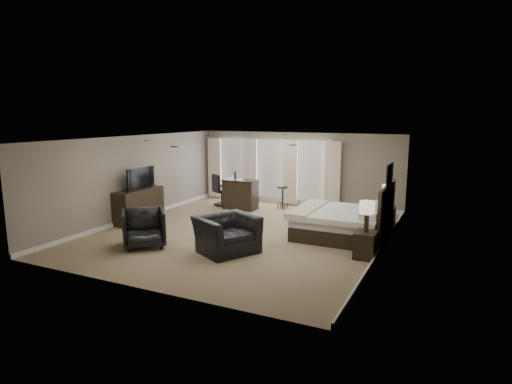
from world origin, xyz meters
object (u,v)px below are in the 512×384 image
at_px(dresser, 139,205).
at_px(armchair_near, 227,228).
at_px(bar_stool_left, 224,196).
at_px(lamp_near, 367,217).
at_px(bar_counter, 240,194).
at_px(bed, 344,210).
at_px(nightstand_far, 386,218).
at_px(bar_stool_right, 283,198).
at_px(armchair_far, 144,226).
at_px(tv, 138,187).
at_px(nightstand_near, 365,245).
at_px(lamp_far, 387,196).
at_px(desk_chair, 222,190).

xyz_separation_m(dresser, armchair_near, (3.86, -1.40, 0.08)).
bearing_deg(bar_stool_left, lamp_near, -30.91).
bearing_deg(bar_counter, bed, -24.55).
distance_m(nightstand_far, armchair_near, 4.95).
relative_size(bar_counter, bar_stool_right, 1.48).
bearing_deg(bar_counter, bar_stool_right, 25.27).
height_order(bed, armchair_far, bed).
bearing_deg(armchair_far, tv, 90.88).
bearing_deg(bed, nightstand_near, -58.46).
bearing_deg(lamp_near, armchair_far, -163.66).
xyz_separation_m(dresser, bar_stool_left, (1.25, 2.98, -0.11)).
relative_size(lamp_near, bar_counter, 0.59).
bearing_deg(bar_stool_left, lamp_far, -5.01).
relative_size(dresser, armchair_far, 1.68).
bearing_deg(lamp_far, nightstand_far, 0.00).
height_order(bed, bar_stool_right, bed).
distance_m(armchair_near, bar_counter, 4.70).
bearing_deg(nightstand_near, desk_chair, 148.47).
distance_m(nightstand_far, bar_stool_right, 3.78).
bearing_deg(desk_chair, bar_counter, -166.01).
relative_size(nightstand_far, bar_stool_right, 0.76).
xyz_separation_m(bed, armchair_near, (-2.17, -2.43, -0.16)).
bearing_deg(nightstand_far, armchair_near, -128.21).
distance_m(nightstand_far, bar_counter, 4.98).
xyz_separation_m(lamp_far, tv, (-6.92, -2.48, 0.14)).
xyz_separation_m(bed, lamp_far, (0.89, 1.45, 0.19)).
bearing_deg(armchair_near, armchair_far, 132.37).
bearing_deg(bar_stool_right, bar_counter, -154.73).
xyz_separation_m(bar_stool_left, bar_stool_right, (2.03, 0.53, 0.01)).
bearing_deg(armchair_near, tv, 98.35).
height_order(dresser, tv, tv).
bearing_deg(bed, desk_chair, 156.65).
xyz_separation_m(nightstand_far, bar_stool_left, (-5.67, 0.50, 0.09)).
bearing_deg(armchair_far, bar_stool_right, 32.42).
bearing_deg(nightstand_near, lamp_near, 0.00).
relative_size(armchair_near, desk_chair, 1.17).
distance_m(nightstand_near, bar_counter, 5.97).
xyz_separation_m(lamp_far, dresser, (-6.92, -2.48, -0.44)).
bearing_deg(lamp_far, bar_stool_right, 164.16).
bearing_deg(tv, bar_stool_left, -22.71).
bearing_deg(dresser, nightstand_far, 19.73).
xyz_separation_m(bed, lamp_near, (0.89, -1.45, 0.22)).
bearing_deg(bar_stool_left, bar_stool_right, 14.74).
height_order(bed, armchair_near, bed).
xyz_separation_m(bed, desk_chair, (-4.97, 2.14, -0.17)).
height_order(nightstand_far, armchair_near, armchair_near).
distance_m(lamp_far, armchair_near, 4.95).
bearing_deg(bed, lamp_near, -58.46).
relative_size(lamp_near, bar_stool_left, 0.89).
height_order(bar_counter, bar_stool_left, bar_counter).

